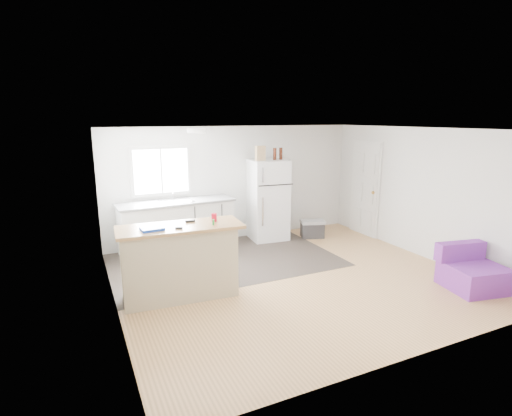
% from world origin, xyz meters
% --- Properties ---
extents(room, '(5.51, 5.01, 2.41)m').
position_xyz_m(room, '(0.00, 0.00, 1.20)').
color(room, '#AC7D48').
rests_on(room, ground).
extents(vinyl_zone, '(4.05, 2.50, 0.00)m').
position_xyz_m(vinyl_zone, '(-0.73, 1.25, 0.00)').
color(vinyl_zone, '#2D2722').
rests_on(vinyl_zone, floor).
extents(window, '(1.18, 0.06, 0.98)m').
position_xyz_m(window, '(-1.55, 2.49, 1.55)').
color(window, white).
rests_on(window, back_wall).
extents(interior_door, '(0.11, 0.92, 2.10)m').
position_xyz_m(interior_door, '(2.72, 1.55, 1.02)').
color(interior_door, white).
rests_on(interior_door, right_wall).
extents(ceiling_fixture, '(0.30, 0.30, 0.07)m').
position_xyz_m(ceiling_fixture, '(-1.20, 1.20, 2.36)').
color(ceiling_fixture, white).
rests_on(ceiling_fixture, ceiling).
extents(kitchen_cabinets, '(2.27, 0.82, 1.29)m').
position_xyz_m(kitchen_cabinets, '(-1.36, 2.15, 0.51)').
color(kitchen_cabinets, white).
rests_on(kitchen_cabinets, floor).
extents(peninsula, '(1.80, 0.79, 1.08)m').
position_xyz_m(peninsula, '(-1.85, 0.07, 0.55)').
color(peninsula, '#C0B28B').
rests_on(peninsula, floor).
extents(refrigerator, '(0.81, 0.78, 1.71)m').
position_xyz_m(refrigerator, '(0.61, 2.13, 0.85)').
color(refrigerator, white).
rests_on(refrigerator, floor).
extents(cooler, '(0.58, 0.49, 0.38)m').
position_xyz_m(cooler, '(1.53, 1.79, 0.19)').
color(cooler, '#2E2D30').
rests_on(cooler, floor).
extents(purple_seat, '(0.94, 0.91, 0.67)m').
position_xyz_m(purple_seat, '(2.29, -1.51, 0.24)').
color(purple_seat, purple).
rests_on(purple_seat, floor).
extents(cleaner_jug, '(0.16, 0.13, 0.33)m').
position_xyz_m(cleaner_jug, '(-1.36, -0.09, 0.14)').
color(cleaner_jug, silver).
rests_on(cleaner_jug, floor).
extents(mop, '(0.22, 0.33, 1.18)m').
position_xyz_m(mop, '(-1.43, -0.05, 0.23)').
color(mop, green).
rests_on(mop, floor).
extents(red_cup, '(0.10, 0.10, 0.12)m').
position_xyz_m(red_cup, '(-1.31, 0.08, 1.14)').
color(red_cup, red).
rests_on(red_cup, peninsula).
extents(blue_tray, '(0.32, 0.24, 0.04)m').
position_xyz_m(blue_tray, '(-2.22, 0.01, 1.10)').
color(blue_tray, '#133AB8').
rests_on(blue_tray, peninsula).
extents(tool_a, '(0.14, 0.06, 0.03)m').
position_xyz_m(tool_a, '(-1.63, 0.21, 1.09)').
color(tool_a, black).
rests_on(tool_a, peninsula).
extents(tool_b, '(0.11, 0.08, 0.03)m').
position_xyz_m(tool_b, '(-1.88, -0.08, 1.09)').
color(tool_b, black).
rests_on(tool_b, peninsula).
extents(cardboard_box, '(0.20, 0.10, 0.30)m').
position_xyz_m(cardboard_box, '(0.40, 2.08, 1.86)').
color(cardboard_box, tan).
rests_on(cardboard_box, refrigerator).
extents(bottle_left, '(0.07, 0.07, 0.25)m').
position_xyz_m(bottle_left, '(0.73, 2.07, 1.83)').
color(bottle_left, '#3A160A').
rests_on(bottle_left, refrigerator).
extents(bottle_right, '(0.08, 0.08, 0.25)m').
position_xyz_m(bottle_right, '(0.88, 2.08, 1.83)').
color(bottle_right, '#3A160A').
rests_on(bottle_right, refrigerator).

